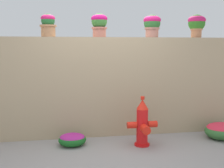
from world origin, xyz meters
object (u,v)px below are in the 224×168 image
object	(u,v)px
potted_plant_4	(152,24)
fire_hydrant	(142,124)
potted_plant_5	(197,23)
potted_plant_3	(99,23)
flower_bush_left	(222,130)
flower_bush_right	(72,139)
potted_plant_2	(48,24)

from	to	relation	value
potted_plant_4	fire_hydrant	distance (m)	1.86
potted_plant_4	potted_plant_5	xyz separation A→B (m)	(0.89, 0.04, 0.03)
potted_plant_3	potted_plant_4	bearing A→B (deg)	-0.33
flower_bush_left	flower_bush_right	size ratio (longest dim) A/B	1.35
potted_plant_4	potted_plant_2	bearing A→B (deg)	-179.66
fire_hydrant	potted_plant_3	bearing A→B (deg)	130.08
potted_plant_2	flower_bush_left	size ratio (longest dim) A/B	0.64
potted_plant_4	potted_plant_5	distance (m)	0.90
potted_plant_5	flower_bush_left	xyz separation A→B (m)	(0.25, -0.65, -1.92)
potted_plant_2	flower_bush_left	distance (m)	3.59
potted_plant_4	fire_hydrant	world-z (taller)	potted_plant_4
potted_plant_2	potted_plant_5	xyz separation A→B (m)	(2.76, 0.05, 0.05)
potted_plant_5	fire_hydrant	distance (m)	2.25
flower_bush_right	potted_plant_3	bearing A→B (deg)	44.90
flower_bush_left	flower_bush_right	world-z (taller)	flower_bush_left
potted_plant_2	potted_plant_3	xyz separation A→B (m)	(0.89, 0.02, 0.03)
potted_plant_5	flower_bush_right	xyz separation A→B (m)	(-2.40, -0.56, -1.96)
potted_plant_4	potted_plant_5	world-z (taller)	potted_plant_5
potted_plant_2	potted_plant_3	distance (m)	0.89
flower_bush_right	fire_hydrant	bearing A→B (deg)	-10.00
potted_plant_3	flower_bush_left	world-z (taller)	potted_plant_3
potted_plant_2	potted_plant_4	distance (m)	1.87
potted_plant_2	flower_bush_right	world-z (taller)	potted_plant_2
potted_plant_2	flower_bush_left	xyz separation A→B (m)	(3.01, -0.60, -1.87)
potted_plant_2	potted_plant_3	size ratio (longest dim) A/B	0.94
potted_plant_4	flower_bush_left	world-z (taller)	potted_plant_4
potted_plant_5	fire_hydrant	bearing A→B (deg)	-148.82
potted_plant_3	flower_bush_right	distance (m)	2.07
potted_plant_2	fire_hydrant	bearing A→B (deg)	-25.31
potted_plant_3	potted_plant_4	world-z (taller)	potted_plant_3
potted_plant_5	flower_bush_left	size ratio (longest dim) A/B	0.71
potted_plant_2	flower_bush_left	bearing A→B (deg)	-11.21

